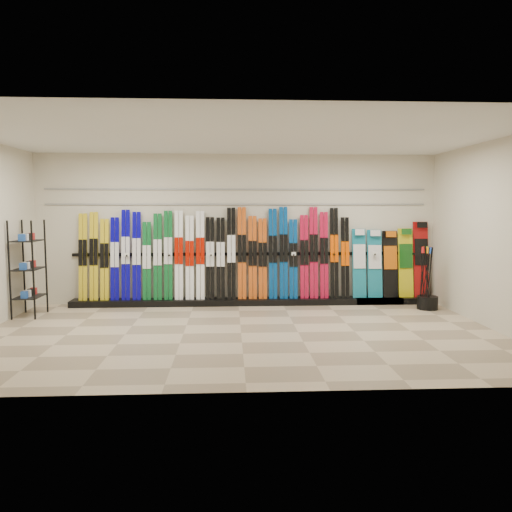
{
  "coord_description": "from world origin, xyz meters",
  "views": [
    {
      "loc": [
        -0.17,
        -7.57,
        1.93
      ],
      "look_at": [
        0.28,
        1.0,
        1.1
      ],
      "focal_mm": 35.0,
      "sensor_mm": 36.0,
      "label": 1
    }
  ],
  "objects": [
    {
      "name": "back_wall",
      "position": [
        0.0,
        2.5,
        1.5
      ],
      "size": [
        8.0,
        0.0,
        8.0
      ],
      "primitive_type": "plane",
      "rotation": [
        1.57,
        0.0,
        0.0
      ],
      "color": "beige",
      "rests_on": "floor"
    },
    {
      "name": "ski_poles",
      "position": [
        3.54,
        1.61,
        0.61
      ],
      "size": [
        0.23,
        0.35,
        1.18
      ],
      "color": "black",
      "rests_on": "pole_bin"
    },
    {
      "name": "ceiling",
      "position": [
        0.0,
        0.0,
        3.0
      ],
      "size": [
        8.0,
        8.0,
        0.0
      ],
      "primitive_type": "plane",
      "rotation": [
        3.14,
        0.0,
        0.0
      ],
      "color": "silver",
      "rests_on": "back_wall"
    },
    {
      "name": "skis",
      "position": [
        -0.44,
        2.33,
        0.97
      ],
      "size": [
        5.38,
        0.22,
        1.83
      ],
      "color": "gold",
      "rests_on": "ski_rack_base"
    },
    {
      "name": "floor",
      "position": [
        0.0,
        0.0,
        0.0
      ],
      "size": [
        8.0,
        8.0,
        0.0
      ],
      "primitive_type": "plane",
      "color": "gray",
      "rests_on": "ground"
    },
    {
      "name": "snowboards",
      "position": [
        3.12,
        2.35,
        0.82
      ],
      "size": [
        1.57,
        0.24,
        1.53
      ],
      "color": "#14728C",
      "rests_on": "ski_rack_base"
    },
    {
      "name": "pole_bin",
      "position": [
        3.6,
        1.64,
        0.12
      ],
      "size": [
        0.39,
        0.39,
        0.25
      ],
      "primitive_type": "cylinder",
      "color": "black",
      "rests_on": "floor"
    },
    {
      "name": "right_wall",
      "position": [
        4.0,
        0.0,
        1.5
      ],
      "size": [
        0.0,
        5.0,
        5.0
      ],
      "primitive_type": "plane",
      "rotation": [
        1.57,
        0.0,
        -1.57
      ],
      "color": "beige",
      "rests_on": "floor"
    },
    {
      "name": "slatwall_rail_1",
      "position": [
        0.0,
        2.48,
        2.3
      ],
      "size": [
        7.6,
        0.02,
        0.03
      ],
      "primitive_type": "cube",
      "color": "gray",
      "rests_on": "back_wall"
    },
    {
      "name": "ski_rack_base",
      "position": [
        0.22,
        2.28,
        0.06
      ],
      "size": [
        8.0,
        0.4,
        0.12
      ],
      "primitive_type": "cube",
      "color": "black",
      "rests_on": "floor"
    },
    {
      "name": "accessory_rack",
      "position": [
        -3.75,
        1.42,
        0.86
      ],
      "size": [
        0.4,
        0.6,
        1.72
      ],
      "primitive_type": "cube",
      "color": "black",
      "rests_on": "floor"
    },
    {
      "name": "slatwall_rail_0",
      "position": [
        0.0,
        2.48,
        2.0
      ],
      "size": [
        7.6,
        0.02,
        0.03
      ],
      "primitive_type": "cube",
      "color": "gray",
      "rests_on": "back_wall"
    }
  ]
}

